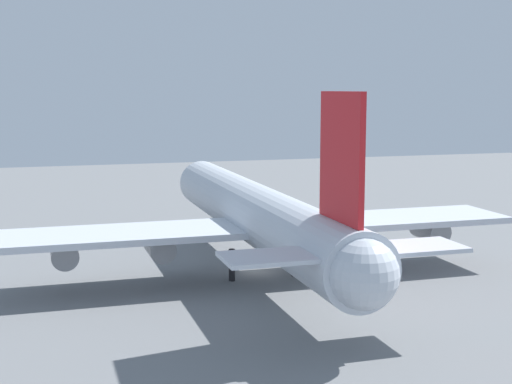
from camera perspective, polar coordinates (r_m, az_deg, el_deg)
name	(u,v)px	position (r m, az deg, el deg)	size (l,w,h in m)	color
ground_plane	(256,272)	(84.61, 0.00, -6.33)	(253.77, 253.77, 0.00)	slate
cargo_airplane	(256,215)	(83.04, 0.03, -1.80)	(63.44, 58.27, 20.96)	silver
safety_cone_nose	(221,224)	(112.21, -2.75, -2.56)	(0.45, 0.45, 0.65)	orange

